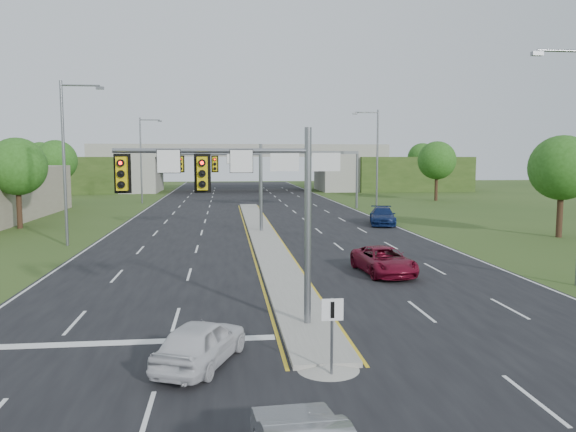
{
  "coord_description": "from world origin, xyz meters",
  "views": [
    {
      "loc": [
        -2.85,
        -19.07,
        6.0
      ],
      "look_at": [
        0.34,
        9.13,
        3.0
      ],
      "focal_mm": 35.0,
      "sensor_mm": 36.0,
      "label": 1
    }
  ],
  "objects_px": {
    "car_white": "(201,342)",
    "overpass": "(241,171)",
    "signal_mast_far": "(232,173)",
    "sign_gantry": "(308,163)",
    "signal_mast_near": "(242,195)",
    "car_far_a": "(384,261)",
    "keep_right_sign": "(332,323)",
    "car_far_b": "(383,216)"
  },
  "relations": [
    {
      "from": "signal_mast_near",
      "to": "overpass",
      "type": "xyz_separation_m",
      "value": [
        2.26,
        80.07,
        -1.17
      ]
    },
    {
      "from": "signal_mast_near",
      "to": "signal_mast_far",
      "type": "xyz_separation_m",
      "value": [
        0.0,
        25.0,
        0.0
      ]
    },
    {
      "from": "car_far_b",
      "to": "signal_mast_far",
      "type": "bearing_deg",
      "value": -150.28
    },
    {
      "from": "signal_mast_near",
      "to": "signal_mast_far",
      "type": "relative_size",
      "value": 1.0
    },
    {
      "from": "car_white",
      "to": "overpass",
      "type": "bearing_deg",
      "value": -70.55
    },
    {
      "from": "keep_right_sign",
      "to": "car_far_a",
      "type": "relative_size",
      "value": 0.45
    },
    {
      "from": "car_white",
      "to": "car_far_b",
      "type": "xyz_separation_m",
      "value": [
        14.58,
        32.18,
        0.09
      ]
    },
    {
      "from": "car_white",
      "to": "signal_mast_near",
      "type": "bearing_deg",
      "value": -90.69
    },
    {
      "from": "signal_mast_near",
      "to": "sign_gantry",
      "type": "height_order",
      "value": "signal_mast_near"
    },
    {
      "from": "signal_mast_near",
      "to": "car_white",
      "type": "bearing_deg",
      "value": -112.61
    },
    {
      "from": "signal_mast_near",
      "to": "car_white",
      "type": "xyz_separation_m",
      "value": [
        -1.32,
        -3.17,
        -4.03
      ]
    },
    {
      "from": "car_far_b",
      "to": "signal_mast_near",
      "type": "bearing_deg",
      "value": -101.7
    },
    {
      "from": "car_white",
      "to": "car_far_a",
      "type": "relative_size",
      "value": 0.8
    },
    {
      "from": "signal_mast_near",
      "to": "sign_gantry",
      "type": "distance_m",
      "value": 45.88
    },
    {
      "from": "sign_gantry",
      "to": "car_far_b",
      "type": "height_order",
      "value": "sign_gantry"
    },
    {
      "from": "overpass",
      "to": "car_far_a",
      "type": "relative_size",
      "value": 16.25
    },
    {
      "from": "keep_right_sign",
      "to": "car_far_b",
      "type": "distance_m",
      "value": 35.24
    },
    {
      "from": "overpass",
      "to": "car_far_b",
      "type": "xyz_separation_m",
      "value": [
        11.0,
        -51.06,
        -2.77
      ]
    },
    {
      "from": "sign_gantry",
      "to": "car_far_a",
      "type": "bearing_deg",
      "value": -92.29
    },
    {
      "from": "signal_mast_far",
      "to": "sign_gantry",
      "type": "xyz_separation_m",
      "value": [
        8.95,
        19.99,
        0.51
      ]
    },
    {
      "from": "signal_mast_far",
      "to": "sign_gantry",
      "type": "distance_m",
      "value": 21.91
    },
    {
      "from": "keep_right_sign",
      "to": "car_white",
      "type": "relative_size",
      "value": 0.56
    },
    {
      "from": "car_far_a",
      "to": "signal_mast_far",
      "type": "bearing_deg",
      "value": 109.75
    },
    {
      "from": "signal_mast_near",
      "to": "signal_mast_far",
      "type": "bearing_deg",
      "value": 90.0
    },
    {
      "from": "car_far_b",
      "to": "keep_right_sign",
      "type": "bearing_deg",
      "value": -95.33
    },
    {
      "from": "sign_gantry",
      "to": "overpass",
      "type": "distance_m",
      "value": 35.75
    },
    {
      "from": "sign_gantry",
      "to": "keep_right_sign",
      "type": "bearing_deg",
      "value": -97.7
    },
    {
      "from": "keep_right_sign",
      "to": "overpass",
      "type": "xyz_separation_m",
      "value": [
        0.0,
        84.53,
        2.04
      ]
    },
    {
      "from": "signal_mast_far",
      "to": "car_far_b",
      "type": "height_order",
      "value": "signal_mast_far"
    },
    {
      "from": "signal_mast_near",
      "to": "car_white",
      "type": "distance_m",
      "value": 5.29
    },
    {
      "from": "signal_mast_far",
      "to": "sign_gantry",
      "type": "bearing_deg",
      "value": 65.89
    },
    {
      "from": "keep_right_sign",
      "to": "car_far_b",
      "type": "height_order",
      "value": "keep_right_sign"
    },
    {
      "from": "signal_mast_far",
      "to": "car_white",
      "type": "xyz_separation_m",
      "value": [
        -1.32,
        -28.17,
        -4.03
      ]
    },
    {
      "from": "signal_mast_near",
      "to": "car_far_a",
      "type": "relative_size",
      "value": 1.42
    },
    {
      "from": "signal_mast_far",
      "to": "overpass",
      "type": "bearing_deg",
      "value": 87.65
    },
    {
      "from": "keep_right_sign",
      "to": "car_far_b",
      "type": "xyz_separation_m",
      "value": [
        11.0,
        33.47,
        -0.73
      ]
    },
    {
      "from": "keep_right_sign",
      "to": "car_far_b",
      "type": "bearing_deg",
      "value": 71.81
    },
    {
      "from": "sign_gantry",
      "to": "overpass",
      "type": "height_order",
      "value": "overpass"
    },
    {
      "from": "signal_mast_near",
      "to": "car_far_a",
      "type": "height_order",
      "value": "signal_mast_near"
    },
    {
      "from": "keep_right_sign",
      "to": "sign_gantry",
      "type": "distance_m",
      "value": 50.04
    },
    {
      "from": "signal_mast_far",
      "to": "signal_mast_near",
      "type": "bearing_deg",
      "value": -90.0
    },
    {
      "from": "keep_right_sign",
      "to": "sign_gantry",
      "type": "height_order",
      "value": "sign_gantry"
    }
  ]
}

